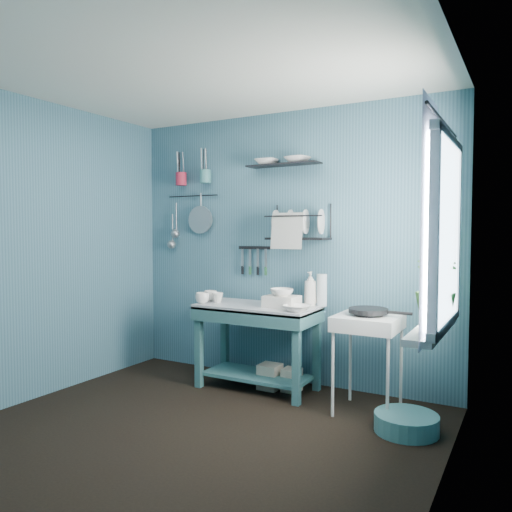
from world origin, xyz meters
The scene contains 35 objects.
floor centered at (0.00, 0.00, 0.00)m, with size 3.20×3.20×0.00m, color black.
ceiling centered at (0.00, 0.00, 2.50)m, with size 3.20×3.20×0.00m, color silver.
wall_back centered at (0.00, 1.50, 1.25)m, with size 3.20×3.20×0.00m, color #386274.
wall_left centered at (-1.60, 0.00, 1.25)m, with size 3.00×3.00×0.00m, color #386274.
wall_right centered at (1.60, 0.00, 1.25)m, with size 3.00×3.00×0.00m, color #386274.
work_counter centered at (-0.09, 1.13, 0.38)m, with size 1.06×0.53×0.75m, color #2E5E61.
mug_left centered at (-0.57, 0.97, 0.80)m, with size 0.12×0.12×0.10m, color white.
mug_mid centered at (-0.47, 1.07, 0.80)m, with size 0.10×0.10×0.09m, color white.
mug_right centered at (-0.59, 1.13, 0.80)m, with size 0.12×0.12×0.10m, color white.
wash_tub centered at (0.16, 1.11, 0.80)m, with size 0.28×0.22×0.10m, color beige.
tub_bowl centered at (0.16, 1.11, 0.88)m, with size 0.20×0.20×0.06m, color white.
soap_bottle centered at (0.33, 1.33, 0.90)m, with size 0.12×0.12×0.30m, color beige.
water_bottle centered at (0.43, 1.35, 0.89)m, with size 0.09×0.09×0.28m, color silver.
counter_bowl centered at (0.36, 0.98, 0.78)m, with size 0.22×0.22×0.05m, color white.
hotplate_stand centered at (0.93, 1.03, 0.38)m, with size 0.47×0.47×0.76m, color silver.
frying_pan centered at (0.93, 1.03, 0.80)m, with size 0.30×0.30×0.04m, color black.
knife_strip centered at (-0.31, 1.47, 1.24)m, with size 0.32×0.02×0.03m, color black.
dish_rack centered at (0.19, 1.37, 1.48)m, with size 0.55×0.24×0.32m, color black.
upper_shelf centered at (0.03, 1.40, 2.00)m, with size 0.70×0.18×0.01m, color black.
shelf_bowl_left centered at (-0.14, 1.40, 2.01)m, with size 0.21×0.21×0.05m, color white.
shelf_bowl_right centered at (0.17, 1.40, 2.08)m, with size 0.22×0.22×0.05m, color white.
utensil_cup_magenta centered at (-1.15, 1.42, 1.93)m, with size 0.11×0.11×0.13m, color #B32138.
utensil_cup_teal centered at (-0.85, 1.42, 1.94)m, with size 0.11×0.11×0.13m, color teal.
colander centered at (-0.93, 1.45, 1.52)m, with size 0.28×0.28×0.03m, color #999BA0.
ladle_outer centered at (-1.24, 1.46, 1.54)m, with size 0.01×0.01×0.30m, color #999BA0.
ladle_inner centered at (-1.29, 1.46, 1.43)m, with size 0.01×0.01×0.30m, color #999BA0.
hook_rail centered at (-1.04, 1.47, 1.76)m, with size 0.01×0.01×0.60m, color black.
window_glass centered at (1.59, 0.45, 1.40)m, with size 1.10×1.10×0.00m, color white.
windowsill centered at (1.50, 0.45, 0.81)m, with size 0.16×0.95×0.04m, color silver.
curtain centered at (1.52, 0.15, 1.45)m, with size 1.35×1.35×0.00m, color white.
curtain_rod centered at (1.54, 0.45, 2.05)m, with size 0.02×0.02×1.05m, color black.
potted_plant centered at (1.48, 0.66, 1.05)m, with size 0.25×0.25×0.45m, color #2F6026.
storage_tin_large centered at (0.01, 1.18, 0.11)m, with size 0.18×0.18×0.22m, color tan.
storage_tin_small centered at (0.21, 1.21, 0.10)m, with size 0.15×0.15×0.20m, color tan.
floor_basin centered at (1.28, 0.80, 0.07)m, with size 0.44×0.44×0.13m, color teal.
Camera 1 is at (2.02, -2.70, 1.41)m, focal length 35.00 mm.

